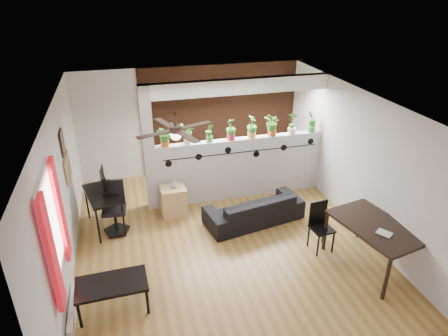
% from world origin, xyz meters
% --- Properties ---
extents(room_shell, '(6.30, 7.10, 2.90)m').
position_xyz_m(room_shell, '(0.00, 0.00, 1.30)').
color(room_shell, brown).
rests_on(room_shell, ground).
extents(partition_wall, '(3.60, 0.18, 1.35)m').
position_xyz_m(partition_wall, '(0.80, 1.50, 0.68)').
color(partition_wall, '#BCBCC1').
rests_on(partition_wall, ground).
extents(ceiling_header, '(3.60, 0.18, 0.30)m').
position_xyz_m(ceiling_header, '(0.80, 1.50, 2.45)').
color(ceiling_header, white).
rests_on(ceiling_header, room_shell).
extents(pier_column, '(0.22, 0.20, 2.60)m').
position_xyz_m(pier_column, '(-1.11, 1.50, 1.30)').
color(pier_column, '#BCBCC1').
rests_on(pier_column, ground).
extents(brick_panel, '(3.90, 0.05, 2.60)m').
position_xyz_m(brick_panel, '(0.80, 2.97, 1.30)').
color(brick_panel, '#9D502D').
rests_on(brick_panel, ground).
extents(vine_decal, '(3.31, 0.01, 0.30)m').
position_xyz_m(vine_decal, '(0.80, 1.40, 1.08)').
color(vine_decal, black).
rests_on(vine_decal, partition_wall).
extents(window_assembly, '(0.09, 1.30, 1.55)m').
position_xyz_m(window_assembly, '(-2.56, -1.20, 1.51)').
color(window_assembly, white).
rests_on(window_assembly, room_shell).
extents(baseboard_heater, '(0.08, 1.00, 0.18)m').
position_xyz_m(baseboard_heater, '(-2.54, -1.20, 0.09)').
color(baseboard_heater, silver).
rests_on(baseboard_heater, ground).
extents(corkboard, '(0.03, 0.60, 0.45)m').
position_xyz_m(corkboard, '(-2.58, 0.95, 1.35)').
color(corkboard, olive).
rests_on(corkboard, room_shell).
extents(framed_art, '(0.03, 0.34, 0.44)m').
position_xyz_m(framed_art, '(-2.58, 0.90, 1.85)').
color(framed_art, '#8C7259').
rests_on(framed_art, room_shell).
extents(ceiling_fan, '(1.19, 1.19, 0.43)m').
position_xyz_m(ceiling_fan, '(-0.80, -0.30, 2.31)').
color(ceiling_fan, black).
rests_on(ceiling_fan, room_shell).
extents(potted_plant_0, '(0.28, 0.30, 0.46)m').
position_xyz_m(potted_plant_0, '(-0.78, 1.50, 1.59)').
color(potted_plant_0, '#DD5A1A').
rests_on(potted_plant_0, partition_wall).
extents(potted_plant_1, '(0.24, 0.27, 0.42)m').
position_xyz_m(potted_plant_1, '(-0.33, 1.50, 1.57)').
color(potted_plant_1, silver).
rests_on(potted_plant_1, partition_wall).
extents(potted_plant_2, '(0.22, 0.19, 0.39)m').
position_xyz_m(potted_plant_2, '(0.12, 1.50, 1.56)').
color(potted_plant_2, '#3E9034').
rests_on(potted_plant_2, partition_wall).
extents(potted_plant_3, '(0.30, 0.29, 0.45)m').
position_xyz_m(potted_plant_3, '(0.57, 1.50, 1.59)').
color(potted_plant_3, '#CB2048').
rests_on(potted_plant_3, partition_wall).
extents(potted_plant_4, '(0.27, 0.30, 0.47)m').
position_xyz_m(potted_plant_4, '(1.03, 1.50, 1.60)').
color(potted_plant_4, '#E4A950').
rests_on(potted_plant_4, partition_wall).
extents(potted_plant_5, '(0.29, 0.32, 0.48)m').
position_xyz_m(potted_plant_5, '(1.48, 1.50, 1.60)').
color(potted_plant_5, '#E6531B').
rests_on(potted_plant_5, partition_wall).
extents(potted_plant_6, '(0.32, 0.32, 0.47)m').
position_xyz_m(potted_plant_6, '(1.93, 1.50, 1.60)').
color(potted_plant_6, silver).
rests_on(potted_plant_6, partition_wall).
extents(potted_plant_7, '(0.29, 0.26, 0.47)m').
position_xyz_m(potted_plant_7, '(2.38, 1.50, 1.60)').
color(potted_plant_7, '#328B38').
rests_on(potted_plant_7, partition_wall).
extents(sofa, '(1.94, 1.04, 0.54)m').
position_xyz_m(sofa, '(0.75, 0.45, 0.27)').
color(sofa, black).
rests_on(sofa, ground).
extents(cube_shelf, '(0.51, 0.46, 0.61)m').
position_xyz_m(cube_shelf, '(-0.73, 1.11, 0.30)').
color(cube_shelf, tan).
rests_on(cube_shelf, ground).
extents(cup, '(0.17, 0.17, 0.11)m').
position_xyz_m(cup, '(-0.68, 1.11, 0.66)').
color(cup, gray).
rests_on(cup, cube_shelf).
extents(computer_desk, '(0.77, 1.13, 0.75)m').
position_xyz_m(computer_desk, '(-2.07, 0.98, 0.68)').
color(computer_desk, black).
rests_on(computer_desk, ground).
extents(monitor, '(0.36, 0.09, 0.20)m').
position_xyz_m(monitor, '(-2.07, 1.13, 0.85)').
color(monitor, black).
rests_on(monitor, computer_desk).
extents(office_chair, '(0.52, 0.52, 1.00)m').
position_xyz_m(office_chair, '(-1.87, 0.80, 0.44)').
color(office_chair, black).
rests_on(office_chair, ground).
extents(dining_table, '(1.16, 1.60, 0.79)m').
position_xyz_m(dining_table, '(2.20, -1.32, 0.71)').
color(dining_table, black).
rests_on(dining_table, ground).
extents(book, '(0.26, 0.28, 0.02)m').
position_xyz_m(book, '(2.10, -1.62, 0.81)').
color(book, gray).
rests_on(book, dining_table).
extents(folding_chair, '(0.40, 0.40, 0.90)m').
position_xyz_m(folding_chair, '(1.58, -0.65, 0.53)').
color(folding_chair, black).
rests_on(folding_chair, ground).
extents(coffee_table, '(1.02, 0.58, 0.47)m').
position_xyz_m(coffee_table, '(-1.96, -1.22, 0.42)').
color(coffee_table, black).
rests_on(coffee_table, ground).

